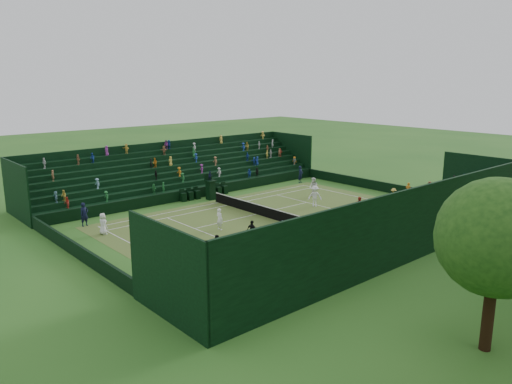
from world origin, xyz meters
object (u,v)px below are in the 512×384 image
Objects in this scene: player_near_west at (103,224)px; player_far_west at (313,187)px; tennis_net at (256,209)px; player_far_east at (315,196)px; player_near_east at (220,219)px; umpire_chair at (210,187)px.

player_far_west is (2.21, 20.95, 0.15)m from player_near_west.
player_far_east is at bearing 75.94° from tennis_net.
player_near_east is 13.84m from player_far_west.
player_far_east is at bearing -38.25° from player_far_west.
player_far_west is (5.91, 8.27, -0.22)m from umpire_chair.
player_far_east is at bearing -110.84° from player_near_west.
player_near_west is 18.92m from player_far_east.
umpire_chair is 1.43× the size of player_far_west.
player_far_east is (-0.00, 10.94, 0.11)m from player_near_east.
player_far_east reaches higher than player_near_east.
player_near_west is at bearing 50.99° from player_near_east.
umpire_chair reaches higher than player_near_west.
umpire_chair is 13.21m from player_near_west.
tennis_net is at bearing -2.21° from umpire_chair.
tennis_net is 5.28m from player_near_east.
player_near_west is 8.79m from player_near_east.
player_far_east is (1.47, 5.89, 0.45)m from tennis_net.
player_near_east is (4.81, 7.35, 0.03)m from player_near_west.
player_far_east is at bearing -95.78° from player_near_east.
player_near_east is 0.88× the size of player_far_east.
player_far_east is at bearing 33.44° from umpire_chair.
player_near_west is 0.85× the size of player_far_west.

